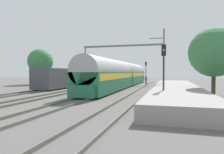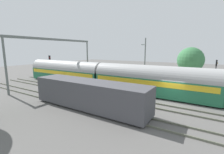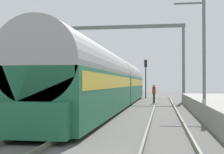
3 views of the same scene
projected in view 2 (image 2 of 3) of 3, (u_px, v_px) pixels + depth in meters
name	position (u px, v px, depth m)	size (l,w,h in m)	color
ground	(170.00, 103.00, 18.01)	(120.00, 120.00, 0.00)	#5B5856
track_far_west	(154.00, 123.00, 12.90)	(1.52, 60.00, 0.16)	#606252
track_west	(166.00, 108.00, 16.29)	(1.52, 60.00, 0.16)	#606252
track_east	(174.00, 98.00, 19.69)	(1.52, 60.00, 0.16)	#606252
track_far_east	(179.00, 91.00, 23.09)	(1.52, 60.00, 0.16)	#606252
platform	(171.00, 82.00, 27.27)	(4.40, 28.00, 0.90)	gray
passenger_train	(101.00, 75.00, 25.21)	(2.93, 32.85, 3.82)	#236B47
freight_car	(89.00, 94.00, 16.22)	(2.80, 13.00, 2.70)	#47474C
person_crossing	(93.00, 76.00, 30.20)	(0.30, 0.43, 1.73)	#282828
railway_signal_near	(216.00, 71.00, 22.64)	(0.36, 0.30, 4.56)	#2D2D33
railway_signal_far	(50.00, 63.00, 34.53)	(0.36, 0.30, 4.75)	#2D2D33
catenary_gantry	(56.00, 50.00, 27.00)	(16.60, 0.28, 7.86)	slate
catenary_pole_east_mid	(145.00, 60.00, 27.67)	(1.90, 0.20, 8.00)	slate
tree_east_background	(190.00, 60.00, 28.07)	(4.53, 4.53, 6.44)	#4C3826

